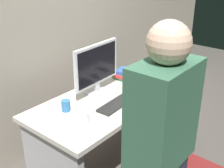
{
  "coord_description": "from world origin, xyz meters",
  "views": [
    {
      "loc": [
        -1.74,
        -1.49,
        1.91
      ],
      "look_at": [
        0.0,
        -0.05,
        0.9
      ],
      "focal_mm": 46.79,
      "sensor_mm": 36.0,
      "label": 1
    }
  ],
  "objects_px": {
    "monitor": "(97,66)",
    "mouse": "(138,89)",
    "handbag": "(182,145)",
    "book_stack": "(123,74)",
    "person_at_desk": "(159,160)",
    "desk": "(108,121)",
    "cup_by_monitor": "(66,106)",
    "cup_near_keyboard": "(85,118)",
    "keyboard": "(118,103)",
    "cell_phone": "(156,85)"
  },
  "relations": [
    {
      "from": "desk",
      "to": "keyboard",
      "type": "bearing_deg",
      "value": -102.32
    },
    {
      "from": "monitor",
      "to": "cup_by_monitor",
      "type": "bearing_deg",
      "value": -175.28
    },
    {
      "from": "mouse",
      "to": "person_at_desk",
      "type": "bearing_deg",
      "value": -139.1
    },
    {
      "from": "mouse",
      "to": "handbag",
      "type": "xyz_separation_m",
      "value": [
        0.32,
        -0.34,
        -0.63
      ]
    },
    {
      "from": "mouse",
      "to": "monitor",
      "type": "bearing_deg",
      "value": 133.85
    },
    {
      "from": "keyboard",
      "to": "cup_by_monitor",
      "type": "relative_size",
      "value": 4.65
    },
    {
      "from": "cell_phone",
      "to": "keyboard",
      "type": "bearing_deg",
      "value": 167.48
    },
    {
      "from": "mouse",
      "to": "handbag",
      "type": "distance_m",
      "value": 0.79
    },
    {
      "from": "desk",
      "to": "cup_near_keyboard",
      "type": "bearing_deg",
      "value": -161.55
    },
    {
      "from": "desk",
      "to": "person_at_desk",
      "type": "distance_m",
      "value": 1.05
    },
    {
      "from": "person_at_desk",
      "to": "book_stack",
      "type": "distance_m",
      "value": 1.42
    },
    {
      "from": "keyboard",
      "to": "cup_near_keyboard",
      "type": "xyz_separation_m",
      "value": [
        -0.39,
        -0.0,
        0.03
      ]
    },
    {
      "from": "monitor",
      "to": "handbag",
      "type": "distance_m",
      "value": 1.22
    },
    {
      "from": "keyboard",
      "to": "cell_phone",
      "type": "bearing_deg",
      "value": -7.48
    },
    {
      "from": "mouse",
      "to": "book_stack",
      "type": "xyz_separation_m",
      "value": [
        0.16,
        0.3,
        0.03
      ]
    },
    {
      "from": "cup_by_monitor",
      "to": "handbag",
      "type": "bearing_deg",
      "value": -30.37
    },
    {
      "from": "monitor",
      "to": "book_stack",
      "type": "distance_m",
      "value": 0.47
    },
    {
      "from": "cell_phone",
      "to": "cup_by_monitor",
      "type": "bearing_deg",
      "value": 153.64
    },
    {
      "from": "keyboard",
      "to": "desk",
      "type": "bearing_deg",
      "value": 74.42
    },
    {
      "from": "cup_by_monitor",
      "to": "keyboard",
      "type": "bearing_deg",
      "value": -35.42
    },
    {
      "from": "keyboard",
      "to": "handbag",
      "type": "height_order",
      "value": "keyboard"
    },
    {
      "from": "book_stack",
      "to": "handbag",
      "type": "distance_m",
      "value": 0.94
    },
    {
      "from": "person_at_desk",
      "to": "cup_by_monitor",
      "type": "bearing_deg",
      "value": 80.88
    },
    {
      "from": "cup_near_keyboard",
      "to": "mouse",
      "type": "bearing_deg",
      "value": 1.17
    },
    {
      "from": "keyboard",
      "to": "cell_phone",
      "type": "distance_m",
      "value": 0.54
    },
    {
      "from": "person_at_desk",
      "to": "cup_by_monitor",
      "type": "distance_m",
      "value": 0.97
    },
    {
      "from": "person_at_desk",
      "to": "keyboard",
      "type": "distance_m",
      "value": 0.87
    },
    {
      "from": "keyboard",
      "to": "book_stack",
      "type": "relative_size",
      "value": 2.1
    },
    {
      "from": "cup_near_keyboard",
      "to": "desk",
      "type": "bearing_deg",
      "value": 18.45
    },
    {
      "from": "person_at_desk",
      "to": "mouse",
      "type": "xyz_separation_m",
      "value": [
        0.83,
        0.72,
        -0.07
      ]
    },
    {
      "from": "monitor",
      "to": "keyboard",
      "type": "distance_m",
      "value": 0.38
    },
    {
      "from": "cup_near_keyboard",
      "to": "handbag",
      "type": "xyz_separation_m",
      "value": [
        1.03,
        -0.33,
        -0.66
      ]
    },
    {
      "from": "monitor",
      "to": "cup_near_keyboard",
      "type": "xyz_separation_m",
      "value": [
        -0.45,
        -0.29,
        -0.21
      ]
    },
    {
      "from": "handbag",
      "to": "book_stack",
      "type": "bearing_deg",
      "value": 104.27
    },
    {
      "from": "mouse",
      "to": "cup_near_keyboard",
      "type": "distance_m",
      "value": 0.71
    },
    {
      "from": "desk",
      "to": "book_stack",
      "type": "relative_size",
      "value": 7.02
    },
    {
      "from": "monitor",
      "to": "cup_by_monitor",
      "type": "relative_size",
      "value": 5.85
    },
    {
      "from": "desk",
      "to": "monitor",
      "type": "height_order",
      "value": "monitor"
    },
    {
      "from": "monitor",
      "to": "mouse",
      "type": "distance_m",
      "value": 0.45
    },
    {
      "from": "cup_near_keyboard",
      "to": "handbag",
      "type": "distance_m",
      "value": 1.27
    },
    {
      "from": "mouse",
      "to": "cell_phone",
      "type": "bearing_deg",
      "value": -13.28
    },
    {
      "from": "book_stack",
      "to": "handbag",
      "type": "bearing_deg",
      "value": -75.73
    },
    {
      "from": "desk",
      "to": "cell_phone",
      "type": "bearing_deg",
      "value": -19.32
    },
    {
      "from": "keyboard",
      "to": "handbag",
      "type": "distance_m",
      "value": 0.96
    },
    {
      "from": "desk",
      "to": "cup_near_keyboard",
      "type": "height_order",
      "value": "cup_near_keyboard"
    },
    {
      "from": "monitor",
      "to": "cup_near_keyboard",
      "type": "bearing_deg",
      "value": -147.34
    },
    {
      "from": "cell_phone",
      "to": "handbag",
      "type": "distance_m",
      "value": 0.69
    },
    {
      "from": "cup_by_monitor",
      "to": "handbag",
      "type": "height_order",
      "value": "cup_by_monitor"
    },
    {
      "from": "person_at_desk",
      "to": "desk",
      "type": "bearing_deg",
      "value": 57.44
    },
    {
      "from": "keyboard",
      "to": "cup_near_keyboard",
      "type": "height_order",
      "value": "cup_near_keyboard"
    }
  ]
}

